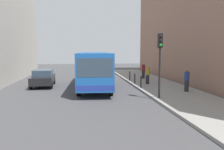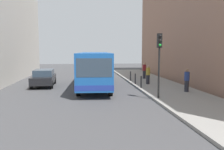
{
  "view_description": "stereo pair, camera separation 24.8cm",
  "coord_description": "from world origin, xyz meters",
  "px_view_note": "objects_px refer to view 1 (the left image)",
  "views": [
    {
      "loc": [
        -1.37,
        -16.81,
        3.18
      ],
      "look_at": [
        1.0,
        1.34,
        1.27
      ],
      "focal_mm": 37.54,
      "sensor_mm": 36.0,
      "label": 1
    },
    {
      "loc": [
        -1.12,
        -16.84,
        3.18
      ],
      "look_at": [
        1.0,
        1.34,
        1.27
      ],
      "focal_mm": 37.54,
      "sensor_mm": 36.0,
      "label": 2
    }
  ],
  "objects_px": {
    "pedestrian_near_signal": "(187,80)",
    "pedestrian_far_sidewalk": "(143,70)",
    "traffic_light": "(160,53)",
    "bollard_mid": "(135,79)",
    "bus": "(94,67)",
    "pedestrian_mid_sidewalk": "(147,75)",
    "bollard_far": "(130,76)",
    "car_beside_bus": "(43,78)",
    "bollard_near": "(141,82)"
  },
  "relations": [
    {
      "from": "car_beside_bus",
      "to": "pedestrian_mid_sidewalk",
      "type": "relative_size",
      "value": 2.63
    },
    {
      "from": "bollard_near",
      "to": "pedestrian_mid_sidewalk",
      "type": "distance_m",
      "value": 2.31
    },
    {
      "from": "bus",
      "to": "bollard_near",
      "type": "relative_size",
      "value": 11.72
    },
    {
      "from": "bollard_mid",
      "to": "bollard_far",
      "type": "xyz_separation_m",
      "value": [
        0.0,
        2.24,
        0.0
      ]
    },
    {
      "from": "bollard_far",
      "to": "pedestrian_mid_sidewalk",
      "type": "bearing_deg",
      "value": -65.82
    },
    {
      "from": "bollard_near",
      "to": "bollard_mid",
      "type": "bearing_deg",
      "value": 90.0
    },
    {
      "from": "bollard_near",
      "to": "car_beside_bus",
      "type": "bearing_deg",
      "value": 161.09
    },
    {
      "from": "pedestrian_far_sidewalk",
      "to": "pedestrian_mid_sidewalk",
      "type": "bearing_deg",
      "value": 58.7
    },
    {
      "from": "pedestrian_near_signal",
      "to": "pedestrian_far_sidewalk",
      "type": "bearing_deg",
      "value": -103.9
    },
    {
      "from": "car_beside_bus",
      "to": "bollard_far",
      "type": "relative_size",
      "value": 4.7
    },
    {
      "from": "bollard_far",
      "to": "pedestrian_near_signal",
      "type": "relative_size",
      "value": 0.56
    },
    {
      "from": "pedestrian_far_sidewalk",
      "to": "bollard_mid",
      "type": "bearing_deg",
      "value": 43.62
    },
    {
      "from": "bus",
      "to": "pedestrian_mid_sidewalk",
      "type": "height_order",
      "value": "bus"
    },
    {
      "from": "bus",
      "to": "traffic_light",
      "type": "height_order",
      "value": "traffic_light"
    },
    {
      "from": "bollard_mid",
      "to": "bollard_far",
      "type": "distance_m",
      "value": 2.24
    },
    {
      "from": "bollard_far",
      "to": "pedestrian_mid_sidewalk",
      "type": "xyz_separation_m",
      "value": [
        1.12,
        -2.48,
        0.37
      ]
    },
    {
      "from": "traffic_light",
      "to": "pedestrian_mid_sidewalk",
      "type": "distance_m",
      "value": 6.64
    },
    {
      "from": "bollard_far",
      "to": "pedestrian_near_signal",
      "type": "distance_m",
      "value": 7.33
    },
    {
      "from": "pedestrian_mid_sidewalk",
      "to": "bollard_far",
      "type": "bearing_deg",
      "value": -174.13
    },
    {
      "from": "car_beside_bus",
      "to": "bollard_mid",
      "type": "bearing_deg",
      "value": 173.67
    },
    {
      "from": "pedestrian_mid_sidewalk",
      "to": "bollard_mid",
      "type": "bearing_deg",
      "value": -120.86
    },
    {
      "from": "car_beside_bus",
      "to": "traffic_light",
      "type": "xyz_separation_m",
      "value": [
        8.34,
        -7.08,
        2.22
      ]
    },
    {
      "from": "car_beside_bus",
      "to": "bollard_near",
      "type": "distance_m",
      "value": 8.71
    },
    {
      "from": "car_beside_bus",
      "to": "traffic_light",
      "type": "bearing_deg",
      "value": 137.39
    },
    {
      "from": "traffic_light",
      "to": "pedestrian_far_sidewalk",
      "type": "xyz_separation_m",
      "value": [
        1.76,
        10.47,
        -1.99
      ]
    },
    {
      "from": "pedestrian_mid_sidewalk",
      "to": "pedestrian_far_sidewalk",
      "type": "xyz_separation_m",
      "value": [
        0.75,
        4.22,
        0.02
      ]
    },
    {
      "from": "bollard_far",
      "to": "pedestrian_far_sidewalk",
      "type": "distance_m",
      "value": 2.58
    },
    {
      "from": "car_beside_bus",
      "to": "bollard_mid",
      "type": "height_order",
      "value": "car_beside_bus"
    },
    {
      "from": "traffic_light",
      "to": "bollard_far",
      "type": "xyz_separation_m",
      "value": [
        -0.1,
        8.73,
        -2.38
      ]
    },
    {
      "from": "traffic_light",
      "to": "pedestrian_near_signal",
      "type": "height_order",
      "value": "traffic_light"
    },
    {
      "from": "bollard_far",
      "to": "bollard_near",
      "type": "bearing_deg",
      "value": -90.0
    },
    {
      "from": "bollard_near",
      "to": "bollard_mid",
      "type": "distance_m",
      "value": 2.24
    },
    {
      "from": "bus",
      "to": "bollard_far",
      "type": "height_order",
      "value": "bus"
    },
    {
      "from": "traffic_light",
      "to": "pedestrian_far_sidewalk",
      "type": "relative_size",
      "value": 2.36
    },
    {
      "from": "bus",
      "to": "pedestrian_far_sidewalk",
      "type": "xyz_separation_m",
      "value": [
        5.58,
        4.51,
        -0.71
      ]
    },
    {
      "from": "pedestrian_mid_sidewalk",
      "to": "pedestrian_far_sidewalk",
      "type": "height_order",
      "value": "pedestrian_far_sidewalk"
    },
    {
      "from": "bollard_near",
      "to": "pedestrian_near_signal",
      "type": "height_order",
      "value": "pedestrian_near_signal"
    },
    {
      "from": "traffic_light",
      "to": "bollard_far",
      "type": "distance_m",
      "value": 9.05
    },
    {
      "from": "bollard_mid",
      "to": "bollard_near",
      "type": "bearing_deg",
      "value": -90.0
    },
    {
      "from": "bollard_far",
      "to": "pedestrian_near_signal",
      "type": "bearing_deg",
      "value": -66.83
    },
    {
      "from": "bollard_near",
      "to": "pedestrian_near_signal",
      "type": "distance_m",
      "value": 3.68
    },
    {
      "from": "bollard_near",
      "to": "bollard_far",
      "type": "xyz_separation_m",
      "value": [
        0.0,
        4.47,
        0.0
      ]
    },
    {
      "from": "bus",
      "to": "car_beside_bus",
      "type": "relative_size",
      "value": 2.49
    },
    {
      "from": "traffic_light",
      "to": "pedestrian_near_signal",
      "type": "distance_m",
      "value": 3.97
    },
    {
      "from": "bus",
      "to": "pedestrian_near_signal",
      "type": "xyz_separation_m",
      "value": [
        6.59,
        -3.96,
        -0.72
      ]
    },
    {
      "from": "bollard_mid",
      "to": "pedestrian_far_sidewalk",
      "type": "xyz_separation_m",
      "value": [
        1.86,
        3.97,
        0.39
      ]
    },
    {
      "from": "bollard_far",
      "to": "pedestrian_mid_sidewalk",
      "type": "height_order",
      "value": "pedestrian_mid_sidewalk"
    },
    {
      "from": "car_beside_bus",
      "to": "pedestrian_mid_sidewalk",
      "type": "distance_m",
      "value": 9.39
    },
    {
      "from": "traffic_light",
      "to": "pedestrian_mid_sidewalk",
      "type": "bearing_deg",
      "value": 80.77
    },
    {
      "from": "pedestrian_near_signal",
      "to": "pedestrian_mid_sidewalk",
      "type": "height_order",
      "value": "pedestrian_near_signal"
    }
  ]
}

